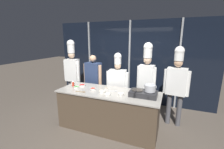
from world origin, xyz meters
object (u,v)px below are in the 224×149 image
(serving_spoon_slotted, at_px, (82,92))
(person_guest, at_px, (93,78))
(frying_pan, at_px, (137,89))
(prep_bowl_mushrooms, at_px, (106,89))
(prep_bowl_chili_flakes, at_px, (93,89))
(prep_bowl_garlic, at_px, (108,94))
(portable_stove, at_px, (143,93))
(squeeze_bottle_chili, at_px, (73,84))
(chef_sous, at_px, (118,82))
(serving_spoon_solid, at_px, (114,91))
(chef_head, at_px, (72,69))
(prep_bowl_noodles, at_px, (102,92))
(prep_bowl_shrimp, at_px, (73,83))
(stock_pot, at_px, (150,88))
(prep_bowl_scallions, at_px, (77,87))
(chef_pastry, at_px, (176,81))
(chef_line, at_px, (147,75))
(prep_bowl_bell_pepper, at_px, (82,85))
(prep_bowl_rice, at_px, (121,94))

(serving_spoon_slotted, relative_size, person_guest, 0.15)
(frying_pan, height_order, prep_bowl_mushrooms, frying_pan)
(prep_bowl_chili_flakes, distance_m, prep_bowl_garlic, 0.49)
(person_guest, bearing_deg, portable_stove, 162.91)
(squeeze_bottle_chili, relative_size, prep_bowl_garlic, 1.12)
(serving_spoon_slotted, xyz_separation_m, chef_sous, (0.52, 0.93, 0.05))
(serving_spoon_solid, relative_size, chef_head, 0.10)
(prep_bowl_noodles, distance_m, prep_bowl_shrimp, 1.06)
(prep_bowl_shrimp, relative_size, serving_spoon_slotted, 0.42)
(person_guest, bearing_deg, prep_bowl_shrimp, 67.94)
(stock_pot, height_order, prep_bowl_chili_flakes, stock_pot)
(squeeze_bottle_chili, distance_m, prep_bowl_scallions, 0.19)
(prep_bowl_noodles, xyz_separation_m, prep_bowl_garlic, (0.17, -0.09, -0.01))
(prep_bowl_noodles, distance_m, serving_spoon_slotted, 0.46)
(portable_stove, height_order, prep_bowl_shrimp, portable_stove)
(prep_bowl_garlic, bearing_deg, frying_pan, 21.83)
(frying_pan, xyz_separation_m, chef_pastry, (0.78, 0.74, 0.06))
(prep_bowl_noodles, relative_size, chef_sous, 0.08)
(frying_pan, height_order, chef_line, chef_line)
(prep_bowl_garlic, bearing_deg, prep_bowl_shrimp, 161.94)
(prep_bowl_shrimp, bearing_deg, chef_head, 126.43)
(serving_spoon_slotted, xyz_separation_m, chef_pastry, (1.98, 1.01, 0.19))
(prep_bowl_mushrooms, xyz_separation_m, prep_bowl_garlic, (0.18, -0.33, 0.00))
(frying_pan, xyz_separation_m, prep_bowl_mushrooms, (-0.77, 0.10, -0.11))
(prep_bowl_garlic, relative_size, prep_bowl_shrimp, 1.27)
(portable_stove, distance_m, prep_bowl_scallions, 1.63)
(frying_pan, height_order, prep_bowl_noodles, frying_pan)
(prep_bowl_garlic, height_order, chef_pastry, chef_pastry)
(prep_bowl_mushrooms, xyz_separation_m, chef_line, (0.85, 0.63, 0.28))
(prep_bowl_bell_pepper, bearing_deg, prep_bowl_garlic, -21.97)
(chef_head, distance_m, chef_pastry, 2.98)
(prep_bowl_rice, relative_size, prep_bowl_chili_flakes, 1.06)
(portable_stove, relative_size, prep_bowl_mushrooms, 5.85)
(chef_pastry, bearing_deg, chef_sous, 10.04)
(prep_bowl_mushrooms, height_order, serving_spoon_slotted, prep_bowl_mushrooms)
(serving_spoon_slotted, bearing_deg, stock_pot, 10.67)
(frying_pan, distance_m, prep_bowl_scallions, 1.51)
(portable_stove, distance_m, stock_pot, 0.19)
(frying_pan, distance_m, prep_bowl_garlic, 0.65)
(prep_bowl_scallions, height_order, person_guest, person_guest)
(prep_bowl_rice, relative_size, chef_sous, 0.08)
(frying_pan, distance_m, squeeze_bottle_chili, 1.67)
(prep_bowl_garlic, distance_m, chef_head, 1.89)
(squeeze_bottle_chili, height_order, serving_spoon_slotted, squeeze_bottle_chili)
(prep_bowl_mushrooms, distance_m, chef_pastry, 1.69)
(squeeze_bottle_chili, distance_m, chef_pastry, 2.55)
(prep_bowl_mushrooms, relative_size, prep_bowl_garlic, 0.72)
(prep_bowl_garlic, height_order, serving_spoon_solid, prep_bowl_garlic)
(frying_pan, height_order, prep_bowl_shrimp, frying_pan)
(stock_pot, height_order, prep_bowl_rice, stock_pot)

